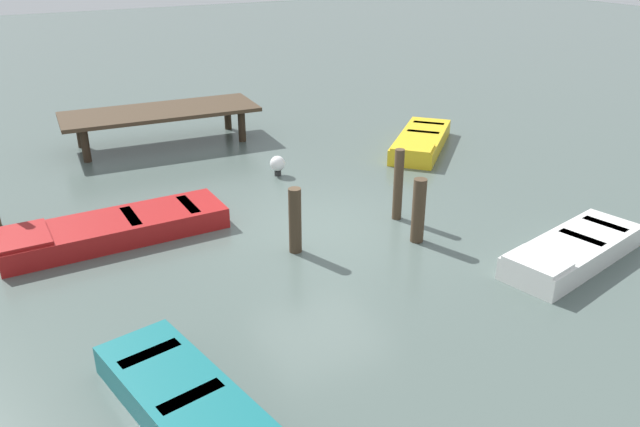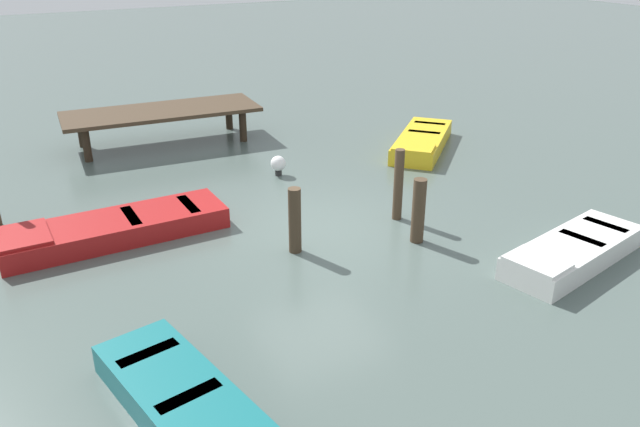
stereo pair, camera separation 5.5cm
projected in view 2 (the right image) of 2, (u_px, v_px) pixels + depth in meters
The scene contains 10 objects.
ground_plane at pixel (320, 230), 12.37m from camera, with size 80.00×80.00×0.00m, color #4C5B56.
dock_segment at pixel (162, 114), 17.00m from camera, with size 5.18×2.12×0.95m.
rowboat_red at pixel (114, 228), 11.95m from camera, with size 4.14×1.38×0.46m.
rowboat_white at pixel (573, 251), 11.08m from camera, with size 3.23×1.73×0.46m.
rowboat_yellow at pixel (422, 141), 16.83m from camera, with size 3.11×3.06×0.46m.
rowboat_teal at pixel (204, 423), 7.23m from camera, with size 1.82×4.01×0.46m.
mooring_piling_far_right at pixel (295, 221), 11.31m from camera, with size 0.23×0.23×1.23m, color #423323.
mooring_piling_near_left at pixel (398, 185), 12.57m from camera, with size 0.19×0.19×1.46m, color #423323.
mooring_piling_center at pixel (418, 211), 11.68m from camera, with size 0.25×0.25×1.24m, color #423323.
marker_buoy at pixel (278, 164), 15.00m from camera, with size 0.36×0.36×0.48m.
Camera 2 is at (-5.13, -9.91, 5.34)m, focal length 35.76 mm.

